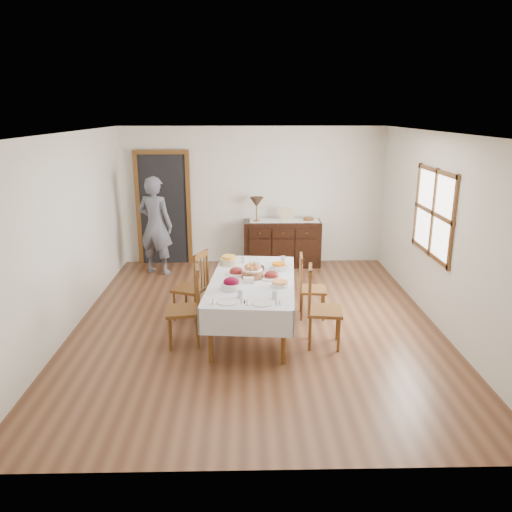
{
  "coord_description": "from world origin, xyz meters",
  "views": [
    {
      "loc": [
        -0.15,
        -6.47,
        2.87
      ],
      "look_at": [
        0.0,
        0.1,
        0.95
      ],
      "focal_mm": 35.0,
      "sensor_mm": 36.0,
      "label": 1
    }
  ],
  "objects_px": {
    "chair_left_near": "(187,306)",
    "table_lamp": "(257,203)",
    "sideboard": "(282,243)",
    "chair_right_far": "(309,286)",
    "dining_table": "(253,285)",
    "chair_right_near": "(320,306)",
    "person": "(155,222)",
    "chair_left_far": "(193,285)"
  },
  "relations": [
    {
      "from": "chair_left_near",
      "to": "chair_right_near",
      "type": "bearing_deg",
      "value": 79.89
    },
    {
      "from": "chair_left_near",
      "to": "chair_right_near",
      "type": "xyz_separation_m",
      "value": [
        1.67,
        -0.07,
        0.01
      ]
    },
    {
      "from": "chair_left_far",
      "to": "person",
      "type": "distance_m",
      "value": 2.34
    },
    {
      "from": "chair_left_near",
      "to": "table_lamp",
      "type": "bearing_deg",
      "value": 156.3
    },
    {
      "from": "chair_left_near",
      "to": "sideboard",
      "type": "bearing_deg",
      "value": 149.05
    },
    {
      "from": "chair_left_near",
      "to": "person",
      "type": "height_order",
      "value": "person"
    },
    {
      "from": "dining_table",
      "to": "sideboard",
      "type": "relative_size",
      "value": 1.54
    },
    {
      "from": "chair_right_near",
      "to": "table_lamp",
      "type": "height_order",
      "value": "table_lamp"
    },
    {
      "from": "dining_table",
      "to": "chair_left_near",
      "type": "xyz_separation_m",
      "value": [
        -0.83,
        -0.39,
        -0.13
      ]
    },
    {
      "from": "dining_table",
      "to": "person",
      "type": "bearing_deg",
      "value": 128.9
    },
    {
      "from": "sideboard",
      "to": "table_lamp",
      "type": "xyz_separation_m",
      "value": [
        -0.49,
        -0.03,
        0.79
      ]
    },
    {
      "from": "dining_table",
      "to": "chair_right_far",
      "type": "relative_size",
      "value": 2.42
    },
    {
      "from": "table_lamp",
      "to": "person",
      "type": "bearing_deg",
      "value": -168.18
    },
    {
      "from": "dining_table",
      "to": "chair_right_far",
      "type": "xyz_separation_m",
      "value": [
        0.82,
        0.46,
        -0.18
      ]
    },
    {
      "from": "table_lamp",
      "to": "chair_right_far",
      "type": "bearing_deg",
      "value": -74.26
    },
    {
      "from": "chair_left_far",
      "to": "chair_right_far",
      "type": "height_order",
      "value": "chair_left_far"
    },
    {
      "from": "chair_left_far",
      "to": "person",
      "type": "xyz_separation_m",
      "value": [
        -0.87,
        2.13,
        0.44
      ]
    },
    {
      "from": "chair_left_near",
      "to": "table_lamp",
      "type": "relative_size",
      "value": 2.23
    },
    {
      "from": "table_lamp",
      "to": "chair_left_near",
      "type": "bearing_deg",
      "value": -105.99
    },
    {
      "from": "person",
      "to": "table_lamp",
      "type": "xyz_separation_m",
      "value": [
        1.82,
        0.38,
        0.28
      ]
    },
    {
      "from": "sideboard",
      "to": "table_lamp",
      "type": "bearing_deg",
      "value": -176.32
    },
    {
      "from": "dining_table",
      "to": "chair_left_far",
      "type": "relative_size",
      "value": 2.23
    },
    {
      "from": "dining_table",
      "to": "table_lamp",
      "type": "height_order",
      "value": "table_lamp"
    },
    {
      "from": "chair_right_far",
      "to": "person",
      "type": "distance_m",
      "value": 3.31
    },
    {
      "from": "chair_left_near",
      "to": "chair_right_far",
      "type": "xyz_separation_m",
      "value": [
        1.65,
        0.85,
        -0.05
      ]
    },
    {
      "from": "chair_left_near",
      "to": "dining_table",
      "type": "bearing_deg",
      "value": 107.25
    },
    {
      "from": "person",
      "to": "table_lamp",
      "type": "bearing_deg",
      "value": -148.27
    },
    {
      "from": "chair_left_far",
      "to": "chair_right_near",
      "type": "height_order",
      "value": "chair_right_near"
    },
    {
      "from": "chair_left_near",
      "to": "chair_right_far",
      "type": "bearing_deg",
      "value": 109.51
    },
    {
      "from": "sideboard",
      "to": "chair_left_near",
      "type": "bearing_deg",
      "value": -113.23
    },
    {
      "from": "sideboard",
      "to": "chair_left_far",
      "type": "bearing_deg",
      "value": -119.52
    },
    {
      "from": "chair_right_near",
      "to": "sideboard",
      "type": "xyz_separation_m",
      "value": [
        -0.23,
        3.42,
        -0.09
      ]
    },
    {
      "from": "person",
      "to": "table_lamp",
      "type": "distance_m",
      "value": 1.88
    },
    {
      "from": "chair_left_near",
      "to": "table_lamp",
      "type": "xyz_separation_m",
      "value": [
        0.95,
        3.32,
        0.71
      ]
    },
    {
      "from": "chair_left_near",
      "to": "chair_left_far",
      "type": "xyz_separation_m",
      "value": [
        -0.0,
        0.8,
        -0.01
      ]
    },
    {
      "from": "sideboard",
      "to": "table_lamp",
      "type": "relative_size",
      "value": 3.15
    },
    {
      "from": "chair_left_near",
      "to": "sideboard",
      "type": "xyz_separation_m",
      "value": [
        1.44,
        3.35,
        -0.08
      ]
    },
    {
      "from": "chair_right_near",
      "to": "sideboard",
      "type": "bearing_deg",
      "value": 11.46
    },
    {
      "from": "chair_left_near",
      "to": "person",
      "type": "distance_m",
      "value": 3.09
    },
    {
      "from": "chair_left_far",
      "to": "chair_right_far",
      "type": "xyz_separation_m",
      "value": [
        1.65,
        0.04,
        -0.04
      ]
    },
    {
      "from": "chair_right_near",
      "to": "chair_right_far",
      "type": "relative_size",
      "value": 1.13
    },
    {
      "from": "chair_right_near",
      "to": "person",
      "type": "distance_m",
      "value": 3.96
    }
  ]
}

